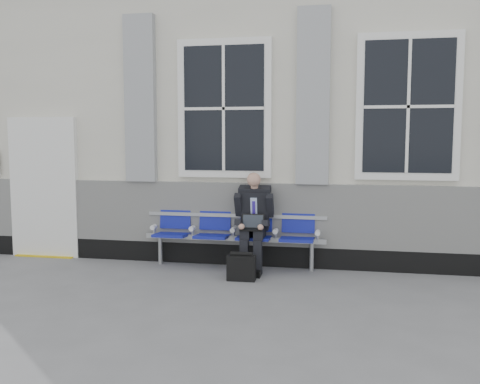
# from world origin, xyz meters

# --- Properties ---
(ground) EXTENTS (70.00, 70.00, 0.00)m
(ground) POSITION_xyz_m (0.00, 0.00, 0.00)
(ground) COLOR slate
(ground) RESTS_ON ground
(station_building) EXTENTS (14.40, 4.40, 4.49)m
(station_building) POSITION_xyz_m (-0.02, 3.47, 2.22)
(station_building) COLOR beige
(station_building) RESTS_ON ground
(bench) EXTENTS (2.60, 0.47, 0.91)m
(bench) POSITION_xyz_m (-1.98, 1.32, 0.55)
(bench) COLOR #9EA0A3
(bench) RESTS_ON ground
(businessman) EXTENTS (0.54, 0.73, 1.37)m
(businessman) POSITION_xyz_m (-1.68, 1.19, 0.74)
(businessman) COLOR black
(businessman) RESTS_ON ground
(briefcase) EXTENTS (0.37, 0.17, 0.38)m
(briefcase) POSITION_xyz_m (-1.75, 0.63, 0.17)
(briefcase) COLOR black
(briefcase) RESTS_ON ground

